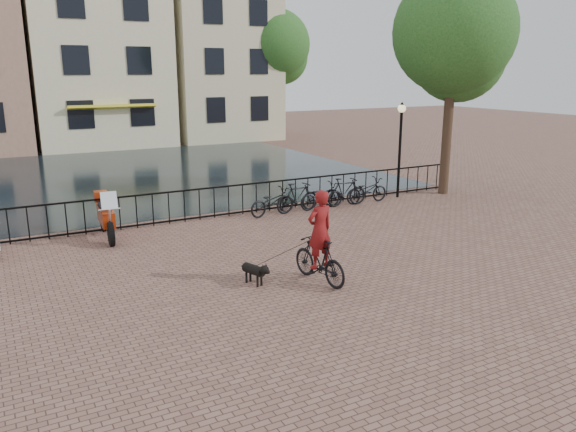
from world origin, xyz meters
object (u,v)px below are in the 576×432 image
cyclist (320,242)px  motorcycle (106,211)px  lamp_post (401,134)px  dog (254,273)px

cyclist → motorcycle: (-3.51, 5.82, -0.16)m
motorcycle → lamp_post: bearing=4.9°
lamp_post → motorcycle: lamp_post is taller
dog → motorcycle: 5.69m
cyclist → motorcycle: bearing=-66.8°
dog → motorcycle: (-2.16, 5.24, 0.51)m
motorcycle → dog: bearing=-64.2°
lamp_post → dog: size_ratio=4.09×
lamp_post → cyclist: size_ratio=1.39×
cyclist → dog: cyclist is taller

